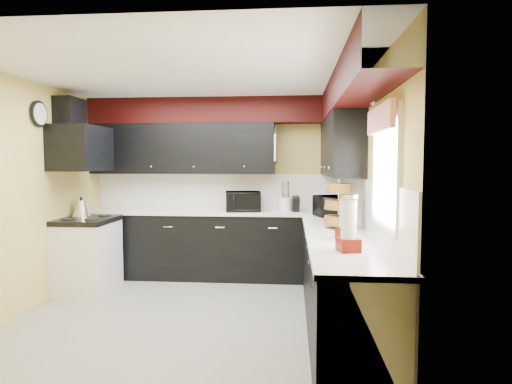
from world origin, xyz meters
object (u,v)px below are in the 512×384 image
knife_block (296,204)px  kettle (81,208)px  microwave (332,207)px  toaster_oven (243,201)px  utensil_crock (286,204)px

knife_block → kettle: size_ratio=0.91×
microwave → kettle: (-3.19, 0.01, -0.05)m
microwave → kettle: 3.19m
microwave → knife_block: microwave is taller
microwave → toaster_oven: bearing=42.8°
utensil_crock → kettle: size_ratio=0.81×
toaster_oven → knife_block: size_ratio=2.30×
toaster_oven → utensil_crock: 0.59m
utensil_crock → knife_block: size_ratio=0.89×
toaster_oven → kettle: toaster_oven is taller
toaster_oven → utensil_crock: toaster_oven is taller
microwave → utensil_crock: microwave is taller
microwave → kettle: bearing=68.1°
utensil_crock → kettle: (-2.61, -0.64, -0.01)m
utensil_crock → kettle: same height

